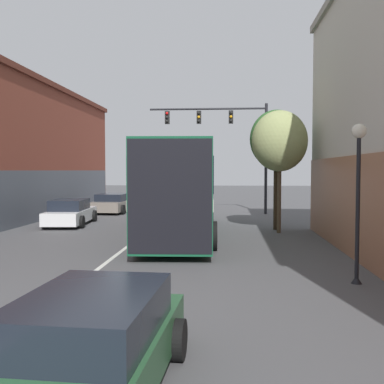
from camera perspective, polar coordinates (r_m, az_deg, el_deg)
lane_center_line at (r=17.21m, az=-7.56°, el=-6.39°), size 0.14×43.41×0.01m
bus at (r=19.06m, az=-1.39°, el=0.80°), size 3.28×12.36×3.72m
hatchback_foreground at (r=5.72m, az=-13.27°, el=-19.24°), size 2.12×4.57×1.26m
parked_car_left_near at (r=23.31m, az=-15.17°, el=-2.54°), size 2.22×4.65×1.29m
parked_car_left_mid at (r=29.71m, az=-9.89°, el=-1.40°), size 2.31×4.76×1.23m
traffic_signal_gantry at (r=28.41m, az=4.61°, el=7.51°), size 7.39×0.36×6.89m
street_lamp at (r=11.44m, az=20.35°, el=0.93°), size 0.35×0.35×3.84m
street_tree_near at (r=19.98m, az=11.06°, el=6.33°), size 2.41×2.17×5.34m
street_tree_far at (r=21.02m, az=10.67°, el=6.55°), size 2.42×2.18×5.50m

